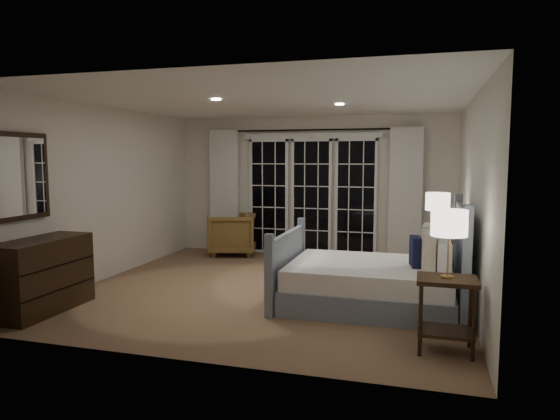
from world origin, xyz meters
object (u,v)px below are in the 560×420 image
(lamp_left, at_px, (449,224))
(armchair, at_px, (232,234))
(nightstand_left, at_px, (446,303))
(dresser, at_px, (42,275))
(lamp_right, at_px, (438,202))
(bed, at_px, (375,280))
(nightstand_right, at_px, (436,255))

(lamp_left, bearing_deg, armchair, 133.43)
(nightstand_left, relative_size, armchair, 0.82)
(nightstand_left, xyz_separation_m, armchair, (-3.56, 3.76, -0.07))
(dresser, bearing_deg, lamp_right, 28.75)
(lamp_right, distance_m, armchair, 3.86)
(nightstand_left, distance_m, lamp_left, 0.72)
(lamp_right, relative_size, dresser, 0.52)
(bed, distance_m, nightstand_left, 1.46)
(nightstand_left, xyz_separation_m, lamp_left, (-0.00, 0.00, 0.72))
(nightstand_left, distance_m, dresser, 4.40)
(bed, bearing_deg, nightstand_left, -59.03)
(lamp_right, bearing_deg, dresser, -151.25)
(lamp_right, bearing_deg, nightstand_left, -89.09)
(bed, height_order, lamp_left, lamp_left)
(nightstand_right, xyz_separation_m, dresser, (-4.36, -2.39, -0.02))
(nightstand_right, relative_size, lamp_right, 1.09)
(bed, xyz_separation_m, nightstand_left, (0.75, -1.24, 0.14))
(armchair, bearing_deg, lamp_right, 53.24)
(nightstand_right, relative_size, armchair, 0.81)
(dresser, bearing_deg, nightstand_right, 28.75)
(bed, height_order, lamp_right, lamp_right)
(bed, distance_m, armchair, 3.77)
(lamp_left, xyz_separation_m, armchair, (-3.56, 3.76, -0.80))
(lamp_right, xyz_separation_m, dresser, (-4.36, -2.39, -0.75))
(nightstand_right, height_order, lamp_left, lamp_left)
(bed, bearing_deg, dresser, -160.98)
(bed, xyz_separation_m, armchair, (-2.81, 2.51, 0.07))
(dresser, bearing_deg, armchair, 77.46)
(bed, height_order, nightstand_left, bed)
(lamp_left, bearing_deg, dresser, -179.80)
(nightstand_right, xyz_separation_m, lamp_right, (0.00, 0.00, 0.72))
(nightstand_left, relative_size, lamp_right, 1.11)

